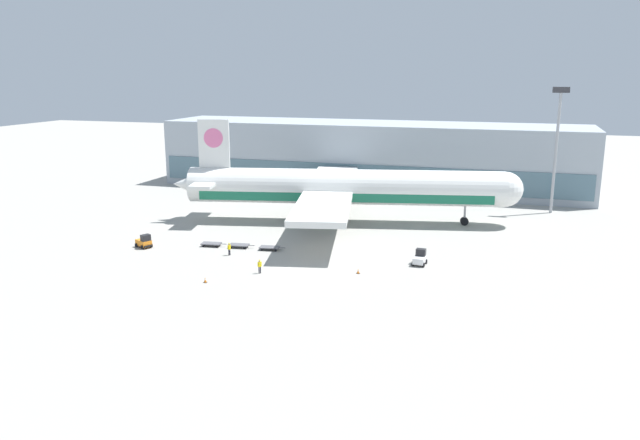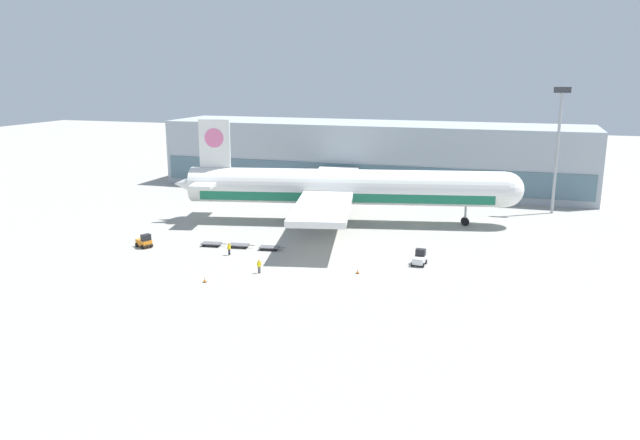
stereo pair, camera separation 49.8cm
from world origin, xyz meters
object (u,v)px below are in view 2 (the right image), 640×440
Objects in this scene: baggage_tug_foreground at (420,258)px; baggage_dolly_second at (239,245)px; airplane_main at (341,188)px; ground_crew_far at (259,265)px; baggage_tug_mid at (144,241)px; traffic_cone_far at (205,280)px; light_mast at (558,141)px; traffic_cone_near at (358,271)px; ground_crew_near at (229,248)px; baggage_dolly_third at (270,247)px; baggage_dolly_lead at (212,243)px.

baggage_tug_foreground reaches higher than baggage_dolly_second.
ground_crew_far is (-2.29, -29.09, -4.78)m from airplane_main.
baggage_tug_mid reaches higher than traffic_cone_far.
light_mast is 58.96m from baggage_dolly_second.
baggage_dolly_second is 2.11× the size of ground_crew_far.
light_mast is 36.01× the size of traffic_cone_near.
ground_crew_near reaches higher than baggage_dolly_second.
baggage_tug_mid is at bearing 99.57° from baggage_tug_foreground.
light_mast is 34.11× the size of traffic_cone_far.
baggage_dolly_third is at bearing -4.75° from baggage_dolly_second.
traffic_cone_near is (23.33, -5.77, -0.09)m from baggage_dolly_lead.
traffic_cone_near is at bearing 135.68° from baggage_tug_foreground.
light_mast is 71.38m from baggage_tug_mid.
traffic_cone_near reaches higher than baggage_dolly_second.
traffic_cone_far is (6.64, -14.62, -0.07)m from baggage_dolly_lead.
ground_crew_far is (-36.38, -47.43, -11.81)m from light_mast.
baggage_dolly_lead is 5.63m from ground_crew_near.
baggage_tug_mid is 1.59× the size of ground_crew_near.
baggage_tug_mid is (-22.72, -23.18, -4.96)m from airplane_main.
airplane_main is 22.14m from baggage_dolly_second.
baggage_dolly_third is 6.00m from ground_crew_near.
light_mast is at bearing 16.00° from airplane_main.
traffic_cone_near is (18.87, -2.40, -0.74)m from ground_crew_near.
ground_crew_near is at bearing -143.92° from baggage_dolly_third.
ground_crew_near is at bearing -136.38° from light_mast.
baggage_tug_mid is at bearing 175.97° from traffic_cone_near.
baggage_dolly_second is (-43.74, -37.51, -12.48)m from light_mast.
baggage_dolly_second is 20.18m from traffic_cone_near.
airplane_main reaches higher than traffic_cone_near.
ground_crew_far is 2.76× the size of traffic_cone_far.
light_mast is at bearing 33.26° from baggage_dolly_second.
light_mast is at bearing 1.95° from ground_crew_far.
ground_crew_near is (4.46, -3.37, 0.65)m from baggage_dolly_lead.
ground_crew_far reaches higher than ground_crew_near.
airplane_main is 32.10× the size of ground_crew_far.
light_mast is 5.86× the size of baggage_dolly_third.
light_mast reaches higher than baggage_dolly_lead.
ground_crew_far is (7.06, -6.03, 0.01)m from ground_crew_near.
baggage_dolly_third is 15.93m from traffic_cone_near.
ground_crew_far is at bearing -46.58° from baggage_dolly_lead.
baggage_dolly_third is 2.13× the size of ground_crew_near.
light_mast is 51.77m from traffic_cone_near.
baggage_dolly_lead is at bearing 47.77° from baggage_tug_mid.
baggage_tug_foreground is at bearing -115.19° from light_mast.
light_mast reaches higher than traffic_cone_far.
baggage_tug_foreground is at bearing -6.79° from baggage_dolly_lead.
baggage_dolly_third is at bearing 82.02° from traffic_cone_far.
baggage_tug_foreground is at bearing 41.66° from traffic_cone_near.
baggage_tug_foreground is 3.93× the size of traffic_cone_far.
baggage_dolly_third is 6.14× the size of traffic_cone_near.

